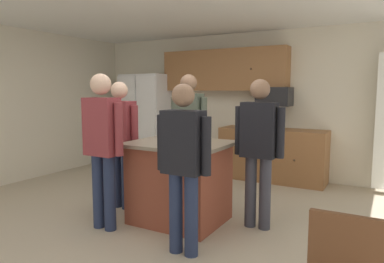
{
  "coord_description": "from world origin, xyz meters",
  "views": [
    {
      "loc": [
        2.35,
        -3.45,
        1.56
      ],
      "look_at": [
        0.21,
        0.34,
        1.05
      ],
      "focal_mm": 33.06,
      "sensor_mm": 36.0,
      "label": 1
    }
  ],
  "objects_px": {
    "person_guest_left": "(102,140)",
    "glass_dark_ale": "(173,133)",
    "tumbler_amber": "(188,135)",
    "glass_short_whisky": "(174,133)",
    "refrigerator": "(147,121)",
    "glass_stout_tall": "(194,139)",
    "person_guest_right": "(120,136)",
    "microwave_over_range": "(274,97)",
    "kitchen_island": "(180,181)",
    "person_guest_by_door": "(259,143)",
    "person_elder_center": "(183,158)",
    "person_host_foreground": "(189,128)"
  },
  "relations": [
    {
      "from": "person_guest_left",
      "to": "glass_stout_tall",
      "type": "bearing_deg",
      "value": -13.06
    },
    {
      "from": "kitchen_island",
      "to": "glass_short_whisky",
      "type": "distance_m",
      "value": 0.6
    },
    {
      "from": "kitchen_island",
      "to": "person_guest_right",
      "type": "height_order",
      "value": "person_guest_right"
    },
    {
      "from": "refrigerator",
      "to": "tumbler_amber",
      "type": "distance_m",
      "value": 3.11
    },
    {
      "from": "person_guest_left",
      "to": "tumbler_amber",
      "type": "distance_m",
      "value": 1.01
    },
    {
      "from": "person_guest_right",
      "to": "glass_stout_tall",
      "type": "distance_m",
      "value": 1.17
    },
    {
      "from": "microwave_over_range",
      "to": "person_guest_right",
      "type": "distance_m",
      "value": 2.81
    },
    {
      "from": "person_guest_by_door",
      "to": "glass_stout_tall",
      "type": "height_order",
      "value": "person_guest_by_door"
    },
    {
      "from": "person_guest_left",
      "to": "glass_short_whisky",
      "type": "relative_size",
      "value": 11.08
    },
    {
      "from": "person_elder_center",
      "to": "person_guest_right",
      "type": "bearing_deg",
      "value": 28.16
    },
    {
      "from": "glass_stout_tall",
      "to": "person_guest_right",
      "type": "bearing_deg",
      "value": 174.39
    },
    {
      "from": "person_guest_right",
      "to": "person_guest_by_door",
      "type": "bearing_deg",
      "value": 9.21
    },
    {
      "from": "microwave_over_range",
      "to": "tumbler_amber",
      "type": "xyz_separation_m",
      "value": [
        -0.38,
        -2.29,
        -0.43
      ]
    },
    {
      "from": "tumbler_amber",
      "to": "glass_short_whisky",
      "type": "relative_size",
      "value": 0.84
    },
    {
      "from": "tumbler_amber",
      "to": "person_guest_left",
      "type": "bearing_deg",
      "value": -128.78
    },
    {
      "from": "tumbler_amber",
      "to": "refrigerator",
      "type": "bearing_deg",
      "value": 135.65
    },
    {
      "from": "refrigerator",
      "to": "glass_short_whisky",
      "type": "distance_m",
      "value": 2.99
    },
    {
      "from": "person_guest_by_door",
      "to": "kitchen_island",
      "type": "bearing_deg",
      "value": -0.0
    },
    {
      "from": "person_guest_right",
      "to": "tumbler_amber",
      "type": "bearing_deg",
      "value": 10.33
    },
    {
      "from": "person_host_foreground",
      "to": "person_elder_center",
      "type": "relative_size",
      "value": 1.1
    },
    {
      "from": "person_elder_center",
      "to": "kitchen_island",
      "type": "bearing_deg",
      "value": -0.0
    },
    {
      "from": "tumbler_amber",
      "to": "glass_short_whisky",
      "type": "height_order",
      "value": "glass_short_whisky"
    },
    {
      "from": "person_guest_by_door",
      "to": "person_guest_left",
      "type": "bearing_deg",
      "value": 13.9
    },
    {
      "from": "microwave_over_range",
      "to": "person_elder_center",
      "type": "xyz_separation_m",
      "value": [
        0.09,
        -3.17,
        -0.52
      ]
    },
    {
      "from": "glass_stout_tall",
      "to": "glass_dark_ale",
      "type": "xyz_separation_m",
      "value": [
        -0.51,
        0.38,
        0.0
      ]
    },
    {
      "from": "person_elder_center",
      "to": "glass_short_whisky",
      "type": "distance_m",
      "value": 1.09
    },
    {
      "from": "kitchen_island",
      "to": "glass_short_whisky",
      "type": "bearing_deg",
      "value": 138.03
    },
    {
      "from": "person_guest_by_door",
      "to": "glass_stout_tall",
      "type": "bearing_deg",
      "value": 11.8
    },
    {
      "from": "person_host_foreground",
      "to": "tumbler_amber",
      "type": "height_order",
      "value": "person_host_foreground"
    },
    {
      "from": "glass_short_whisky",
      "to": "kitchen_island",
      "type": "bearing_deg",
      "value": -41.97
    },
    {
      "from": "person_guest_left",
      "to": "person_guest_right",
      "type": "distance_m",
      "value": 0.72
    },
    {
      "from": "kitchen_island",
      "to": "person_elder_center",
      "type": "distance_m",
      "value": 0.97
    },
    {
      "from": "refrigerator",
      "to": "glass_short_whisky",
      "type": "relative_size",
      "value": 11.93
    },
    {
      "from": "microwave_over_range",
      "to": "glass_short_whisky",
      "type": "bearing_deg",
      "value": -103.86
    },
    {
      "from": "refrigerator",
      "to": "glass_dark_ale",
      "type": "relative_size",
      "value": 14.08
    },
    {
      "from": "microwave_over_range",
      "to": "person_host_foreground",
      "type": "relative_size",
      "value": 0.31
    },
    {
      "from": "person_elder_center",
      "to": "microwave_over_range",
      "type": "bearing_deg",
      "value": -32.36
    },
    {
      "from": "microwave_over_range",
      "to": "person_guest_left",
      "type": "distance_m",
      "value": 3.27
    },
    {
      "from": "kitchen_island",
      "to": "glass_dark_ale",
      "type": "bearing_deg",
      "value": 133.13
    },
    {
      "from": "person_guest_left",
      "to": "person_guest_by_door",
      "type": "relative_size",
      "value": 1.03
    },
    {
      "from": "kitchen_island",
      "to": "person_host_foreground",
      "type": "relative_size",
      "value": 0.65
    },
    {
      "from": "refrigerator",
      "to": "glass_stout_tall",
      "type": "xyz_separation_m",
      "value": [
        2.45,
        -2.43,
        0.08
      ]
    },
    {
      "from": "microwave_over_range",
      "to": "glass_short_whisky",
      "type": "height_order",
      "value": "microwave_over_range"
    },
    {
      "from": "person_host_foreground",
      "to": "glass_dark_ale",
      "type": "distance_m",
      "value": 0.49
    },
    {
      "from": "microwave_over_range",
      "to": "person_guest_left",
      "type": "relative_size",
      "value": 0.32
    },
    {
      "from": "person_host_foreground",
      "to": "person_guest_by_door",
      "type": "height_order",
      "value": "person_host_foreground"
    },
    {
      "from": "microwave_over_range",
      "to": "glass_dark_ale",
      "type": "xyz_separation_m",
      "value": [
        -0.67,
        -2.17,
        -0.43
      ]
    },
    {
      "from": "person_guest_left",
      "to": "glass_dark_ale",
      "type": "bearing_deg",
      "value": 24.3
    },
    {
      "from": "person_host_foreground",
      "to": "glass_stout_tall",
      "type": "xyz_separation_m",
      "value": [
        0.56,
        -0.86,
        -0.02
      ]
    },
    {
      "from": "refrigerator",
      "to": "person_elder_center",
      "type": "bearing_deg",
      "value": -48.67
    }
  ]
}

